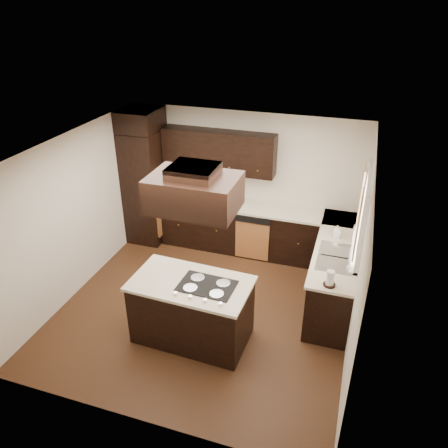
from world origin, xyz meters
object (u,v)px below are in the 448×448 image
at_px(oven_column, 146,187).
at_px(range_hood, 194,193).
at_px(spice_rack, 219,195).
at_px(island, 192,311).

height_order(oven_column, range_hood, range_hood).
bearing_deg(range_hood, oven_column, 129.74).
distance_m(range_hood, spice_rack, 2.60).
relative_size(oven_column, range_hood, 2.02).
bearing_deg(range_hood, spice_rack, 101.59).
xyz_separation_m(island, range_hood, (0.05, 0.10, 1.72)).
bearing_deg(spice_rack, oven_column, -170.00).
height_order(oven_column, island, oven_column).
bearing_deg(spice_rack, range_hood, -70.82).
distance_m(oven_column, spice_rack, 1.40).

